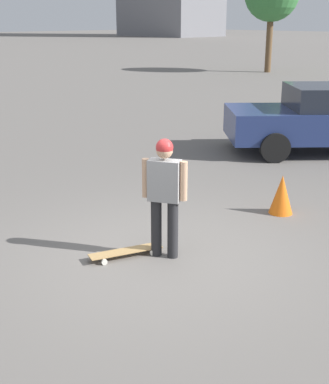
% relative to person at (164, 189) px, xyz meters
% --- Properties ---
extents(ground_plane, '(220.00, 220.00, 0.00)m').
position_rel_person_xyz_m(ground_plane, '(0.00, 0.00, -0.92)').
color(ground_plane, slate).
extents(person, '(0.38, 0.53, 1.57)m').
position_rel_person_xyz_m(person, '(0.00, 0.00, 0.00)').
color(person, '#262628').
rests_on(person, ground_plane).
extents(skateboard, '(0.99, 0.51, 0.09)m').
position_rel_person_xyz_m(skateboard, '(-0.39, 0.32, -0.85)').
color(skateboard, tan).
rests_on(skateboard, ground_plane).
extents(traffic_cone, '(0.38, 0.38, 0.63)m').
position_rel_person_xyz_m(traffic_cone, '(2.47, -0.10, -0.61)').
color(traffic_cone, orange).
rests_on(traffic_cone, ground_plane).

